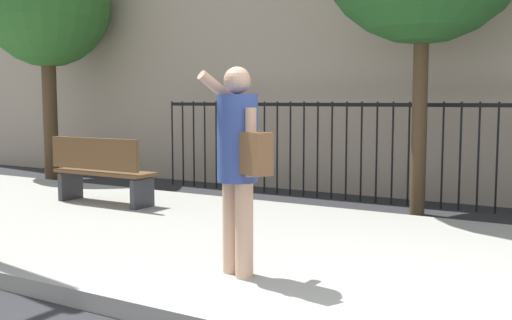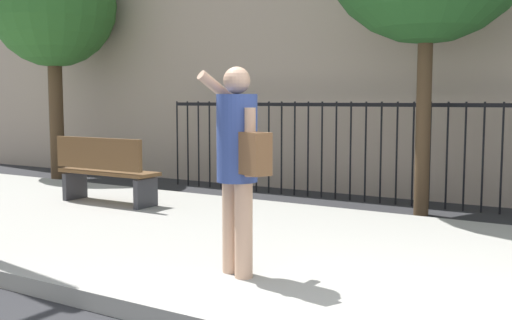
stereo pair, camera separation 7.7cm
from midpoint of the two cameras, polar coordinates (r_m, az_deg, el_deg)
name	(u,v)px [view 2 (the right image)]	position (r m, az deg, el deg)	size (l,w,h in m)	color
sidewalk	(439,273)	(5.78, 17.17, -10.13)	(28.00, 4.40, 0.15)	#9E9B93
iron_fence	(512,143)	(9.22, 23.18, 1.46)	(12.03, 0.04, 1.60)	black
pedestrian_on_phone	(239,155)	(5.01, -1.21, 0.45)	(0.72, 0.57, 1.75)	tan
street_bench	(104,169)	(8.83, -13.84, -0.83)	(1.60, 0.45, 0.95)	brown
street_tree_near	(53,6)	(13.31, -18.41, 13.62)	(2.54, 2.54, 4.83)	#4C3823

